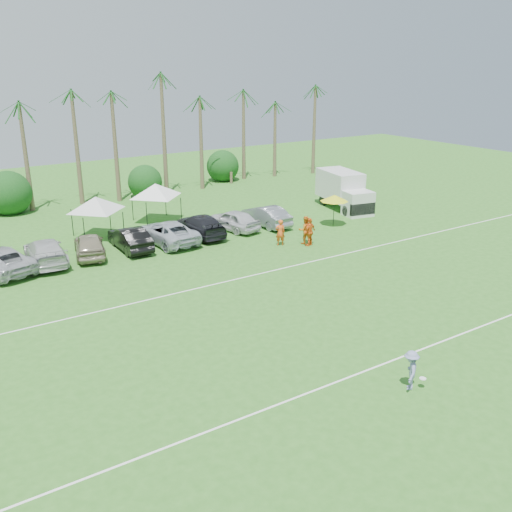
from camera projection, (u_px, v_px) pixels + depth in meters
ground at (381, 402)px, 21.78m from camera, size 120.00×120.00×0.00m
field_lines at (264, 325)px, 28.11m from camera, size 80.00×12.10×0.01m
palm_tree_4 at (23, 122)px, 47.34m from camera, size 2.40×2.40×8.90m
palm_tree_5 at (71, 109)px, 49.12m from camera, size 2.40×2.40×9.90m
palm_tree_6 at (115, 97)px, 50.90m from camera, size 2.40×2.40×10.90m
palm_tree_7 at (156, 86)px, 52.69m from camera, size 2.40×2.40×11.90m
palm_tree_8 at (204, 112)px, 56.12m from camera, size 2.40×2.40×8.90m
palm_tree_9 at (247, 101)px, 58.42m from camera, size 2.40×2.40×9.90m
palm_tree_10 at (286, 91)px, 60.73m from camera, size 2.40×2.40×10.90m
palm_tree_11 at (316, 82)px, 62.52m from camera, size 2.40×2.40×11.90m
bush_tree_1 at (5, 190)px, 48.95m from camera, size 4.00×4.00×4.00m
bush_tree_2 at (137, 175)px, 55.15m from camera, size 4.00×4.00×4.00m
bush_tree_3 at (226, 165)px, 60.32m from camera, size 4.00×4.00×4.00m
sideline_player_a at (280, 233)px, 39.83m from camera, size 0.80×0.67×1.86m
sideline_player_b at (305, 230)px, 40.16m from camera, size 1.15×1.01×2.00m
sideline_player_c at (310, 232)px, 39.72m from camera, size 1.27×0.83×2.00m
box_truck at (344, 190)px, 49.27m from camera, size 3.51×6.59×3.22m
canopy_tent_left at (95, 197)px, 40.86m from camera, size 4.42×4.42×3.58m
canopy_tent_right at (155, 184)px, 44.93m from camera, size 4.49×4.49×3.64m
market_umbrella at (334, 198)px, 44.15m from camera, size 2.21×2.21×2.47m
frisbee_player at (411, 370)px, 22.41m from camera, size 1.19×1.18×1.65m
parked_car_3 at (45, 252)px, 36.33m from camera, size 2.67×5.63×1.59m
parked_car_4 at (89, 245)px, 37.62m from camera, size 2.94×4.97×1.59m
parked_car_5 at (130, 238)px, 38.97m from camera, size 1.77×4.85×1.59m
parked_car_6 at (168, 232)px, 40.39m from camera, size 3.03×5.88×1.59m
parked_car_7 at (200, 225)px, 42.08m from camera, size 2.41×5.54×1.59m
parked_car_8 at (233, 220)px, 43.46m from camera, size 2.83×4.95×1.59m
parked_car_9 at (266, 216)px, 44.59m from camera, size 1.87×4.88×1.59m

